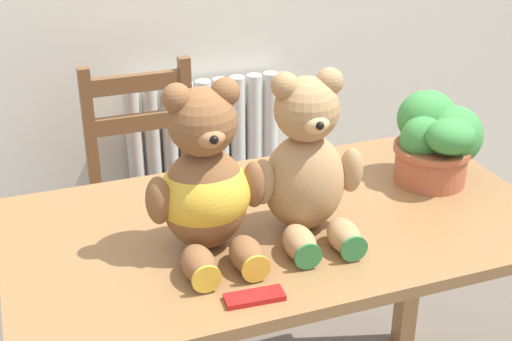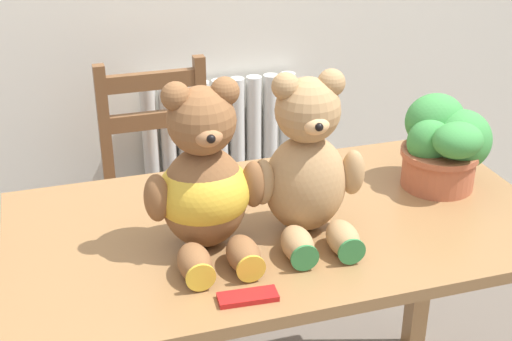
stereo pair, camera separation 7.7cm
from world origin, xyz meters
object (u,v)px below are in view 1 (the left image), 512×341
Objects in this scene: wooden_chair_behind at (153,204)px; chocolate_bar at (254,297)px; teddy_bear_left at (206,185)px; teddy_bear_right at (307,165)px; potted_plant at (437,140)px.

chocolate_bar is (-0.01, -1.07, 0.34)m from wooden_chair_behind.
chocolate_bar is at bearing 97.76° from teddy_bear_left.
teddy_bear_right is at bearing 178.93° from teddy_bear_left.
wooden_chair_behind is 0.98m from teddy_bear_left.
potted_plant is 0.73m from chocolate_bar.
potted_plant reaches higher than wooden_chair_behind.
chocolate_bar is at bearing 89.43° from wooden_chair_behind.
wooden_chair_behind reaches higher than chocolate_bar.
teddy_bear_right reaches higher than chocolate_bar.
teddy_bear_left reaches higher than potted_plant.
teddy_bear_right reaches higher than potted_plant.
wooden_chair_behind is 1.12m from chocolate_bar.
wooden_chair_behind is at bearing 89.43° from chocolate_bar.
potted_plant is at bearing 28.01° from chocolate_bar.
teddy_bear_right is 0.45m from potted_plant.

